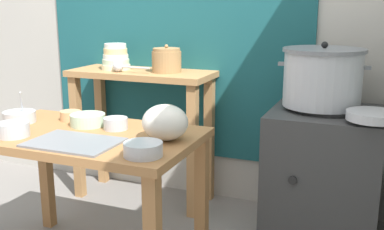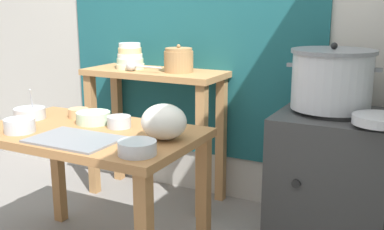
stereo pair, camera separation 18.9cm
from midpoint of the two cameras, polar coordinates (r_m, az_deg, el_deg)
wall_back at (r=3.12m, az=0.30°, el=13.14°), size 4.40×0.12×2.60m
prep_table at (r=2.34m, az=-15.25°, el=-4.77°), size 1.10×0.66×0.72m
back_shelf_table at (r=3.12m, az=-7.99°, el=1.44°), size 0.96×0.40×0.90m
stove_block at (r=2.69m, az=14.03°, el=-7.34°), size 0.60×0.61×0.78m
steamer_pot at (r=2.58m, az=13.92°, el=4.56°), size 0.49×0.44×0.35m
clay_pot at (r=2.98m, az=-5.01°, el=6.77°), size 0.19×0.19×0.18m
bowl_stack_enamel at (r=3.15m, az=-11.18°, el=6.97°), size 0.19×0.19×0.17m
ladle at (r=3.04m, az=-10.79°, el=5.93°), size 0.27×0.07×0.07m
serving_tray at (r=2.14m, az=-16.95°, el=-3.31°), size 0.40×0.28×0.01m
plastic_bag at (r=2.10m, az=-5.95°, el=-0.95°), size 0.22×0.20×0.17m
wide_pan at (r=2.35m, az=19.50°, el=-0.12°), size 0.25×0.25×0.04m
prep_bowl_0 at (r=2.57m, az=-16.94°, el=-0.03°), size 0.11×0.11×0.05m
prep_bowl_1 at (r=2.35m, az=-23.53°, el=-1.63°), size 0.15×0.15×0.07m
prep_bowl_2 at (r=2.33m, az=-11.79°, el=-1.00°), size 0.12×0.12×0.06m
prep_bowl_3 at (r=2.62m, az=-22.64°, el=-0.17°), size 0.17×0.17×0.17m
prep_bowl_4 at (r=2.43m, az=-15.03°, el=-0.54°), size 0.18×0.18×0.06m
prep_bowl_5 at (r=1.90m, az=-8.95°, el=-4.19°), size 0.16×0.16×0.06m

